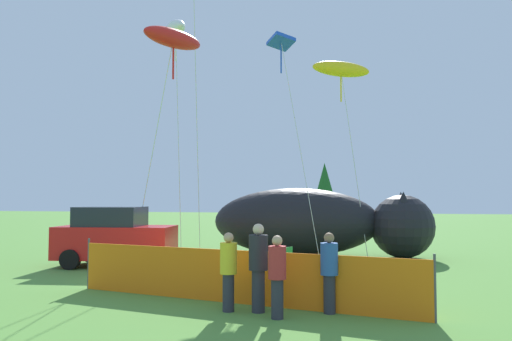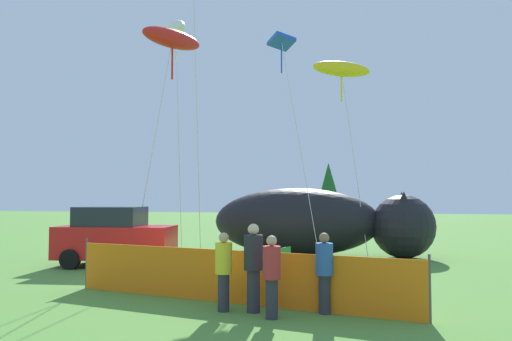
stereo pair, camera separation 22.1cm
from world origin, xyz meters
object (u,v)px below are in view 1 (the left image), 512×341
kite_blue_box (282,46)px  kite_red_lizard (173,39)px  spectator_in_red_shirt (329,269)px  spectator_in_blue_shirt (258,264)px  kite_yellow_hero (341,70)px  folding_chair (283,261)px  spectator_in_yellow_shirt (228,268)px  kite_white_ghost (176,29)px  parked_car (115,237)px  inflatable_cat (317,225)px  spectator_in_grey_shirt (277,273)px

kite_blue_box → kite_red_lizard: bearing=-117.2°
spectator_in_red_shirt → kite_blue_box: (-2.46, 9.58, 7.61)m
spectator_in_blue_shirt → kite_yellow_hero: size_ratio=0.23×
spectator_in_blue_shirt → kite_blue_box: (-1.04, 9.78, 7.51)m
spectator_in_blue_shirt → kite_yellow_hero: 11.72m
folding_chair → spectator_in_yellow_shirt: bearing=108.3°
kite_blue_box → kite_white_ghost: bearing=-156.7°
kite_blue_box → kite_white_ghost: 4.30m
parked_car → kite_blue_box: 9.98m
parked_car → spectator_in_yellow_shirt: parked_car is taller
parked_car → kite_yellow_hero: bearing=22.9°
spectator_in_red_shirt → kite_yellow_hero: kite_yellow_hero is taller
kite_blue_box → kite_yellow_hero: kite_blue_box is taller
spectator_in_blue_shirt → kite_red_lizard: kite_red_lizard is taller
folding_chair → kite_blue_box: 9.89m
spectator_in_blue_shirt → kite_blue_box: bearing=96.1°
spectator_in_yellow_shirt → kite_yellow_hero: 11.91m
parked_car → kite_blue_box: kite_blue_box is taller
parked_car → kite_red_lizard: kite_red_lizard is taller
spectator_in_blue_shirt → spectator_in_yellow_shirt: 0.62m
spectator_in_yellow_shirt → inflatable_cat: bearing=84.6°
folding_chair → kite_red_lizard: (-3.58, 0.64, 6.77)m
parked_car → spectator_in_yellow_shirt: 7.82m
inflatable_cat → parked_car: bearing=-146.5°
inflatable_cat → kite_blue_box: size_ratio=0.97×
spectator_in_red_shirt → spectator_in_blue_shirt: bearing=-172.3°
spectator_in_blue_shirt → kite_white_ghost: (-4.97, 8.08, 7.93)m
spectator_in_yellow_shirt → kite_white_ghost: (-4.35, 8.13, 8.03)m
kite_white_ghost → kite_red_lizard: bearing=-69.8°
kite_red_lizard → folding_chair: bearing=-10.2°
kite_white_ghost → kite_red_lizard: size_ratio=1.23×
inflatable_cat → kite_blue_box: 7.38m
spectator_in_red_shirt → inflatable_cat: bearing=96.4°
spectator_in_grey_shirt → kite_white_ghost: (-5.43, 8.54, 8.03)m
spectator_in_yellow_shirt → kite_red_lizard: bearing=123.4°
parked_car → kite_blue_box: size_ratio=0.45×
kite_blue_box → inflatable_cat: bearing=4.2°
spectator_in_grey_shirt → folding_chair: bearing=97.4°
spectator_in_grey_shirt → kite_yellow_hero: (0.87, 10.19, 6.50)m
kite_white_ghost → kite_yellow_hero: kite_white_ghost is taller
spectator_in_red_shirt → spectator_in_grey_shirt: 1.15m
kite_yellow_hero → kite_red_lizard: (-5.02, -5.13, -0.05)m
inflatable_cat → kite_blue_box: kite_blue_box is taller
spectator_in_red_shirt → kite_yellow_hero: size_ratio=0.20×
spectator_in_blue_shirt → kite_white_ghost: 12.36m
inflatable_cat → spectator_in_blue_shirt: 9.88m
spectator_in_grey_shirt → kite_white_ghost: 12.92m
folding_chair → spectator_in_grey_shirt: spectator_in_grey_shirt is taller
folding_chair → inflatable_cat: inflatable_cat is taller
parked_car → spectator_in_blue_shirt: (6.08, -5.54, -0.01)m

